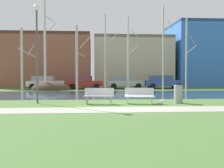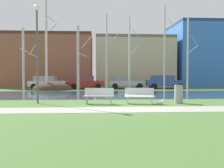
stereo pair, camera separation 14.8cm
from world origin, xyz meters
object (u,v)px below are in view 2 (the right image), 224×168
at_px(parked_van_nearest_white, 47,82).
at_px(parked_sedan_second_red, 86,82).
at_px(seagull, 160,102).
at_px(bench_right, 139,95).
at_px(streetlamp, 37,38).
at_px(parked_wagon_fourth_blue, 164,82).
at_px(trash_bin, 179,94).
at_px(bench_left, 99,95).
at_px(parked_hatch_third_silver, 126,82).

xyz_separation_m(parked_van_nearest_white, parked_sedan_second_red, (4.30, 0.13, 0.02)).
bearing_deg(seagull, bench_right, 157.09).
bearing_deg(seagull, streetlamp, 171.53).
relative_size(seagull, parked_wagon_fourth_blue, 0.11).
bearing_deg(streetlamp, seagull, -8.47).
height_order(seagull, streetlamp, streetlamp).
distance_m(trash_bin, parked_sedan_second_red, 16.26).
xyz_separation_m(bench_right, trash_bin, (2.22, 0.11, 0.06)).
height_order(bench_right, seagull, bench_right).
bearing_deg(trash_bin, streetlamp, 176.74).
height_order(trash_bin, parked_wagon_fourth_blue, parked_wagon_fourth_blue).
distance_m(trash_bin, seagull, 1.35).
relative_size(bench_left, seagull, 3.44).
bearing_deg(streetlamp, parked_hatch_third_silver, 66.09).
distance_m(bench_left, parked_van_nearest_white, 16.19).
xyz_separation_m(bench_left, parked_van_nearest_white, (-5.68, 15.16, 0.29)).
bearing_deg(trash_bin, bench_right, -177.25).
bearing_deg(parked_hatch_third_silver, trash_bin, -85.82).
bearing_deg(bench_left, parked_wagon_fourth_blue, 62.95).
bearing_deg(parked_wagon_fourth_blue, parked_van_nearest_white, 179.76).
xyz_separation_m(trash_bin, parked_hatch_third_silver, (-1.14, 15.59, 0.23)).
height_order(bench_right, parked_wagon_fourth_blue, parked_wagon_fourth_blue).
relative_size(bench_left, parked_van_nearest_white, 0.40).
height_order(seagull, parked_sedan_second_red, parked_sedan_second_red).
bearing_deg(bench_right, parked_sedan_second_red, 103.27).
bearing_deg(bench_left, parked_hatch_third_silver, 78.12).
relative_size(bench_left, parked_wagon_fourth_blue, 0.37).
bearing_deg(parked_wagon_fourth_blue, trash_bin, -102.30).
distance_m(seagull, parked_hatch_third_silver, 16.15).
bearing_deg(parked_hatch_third_silver, parked_wagon_fourth_blue, -7.69).
relative_size(parked_van_nearest_white, parked_wagon_fourth_blue, 0.92).
xyz_separation_m(parked_hatch_third_silver, parked_wagon_fourth_blue, (4.41, -0.60, 0.05)).
height_order(streetlamp, parked_sedan_second_red, streetlamp).
bearing_deg(bench_left, parked_van_nearest_white, 110.55).
height_order(bench_right, trash_bin, trash_bin).
bearing_deg(bench_right, parked_van_nearest_white, 117.55).
xyz_separation_m(bench_right, parked_wagon_fourth_blue, (5.49, 15.10, 0.33)).
bearing_deg(parked_sedan_second_red, parked_van_nearest_white, -178.32).
distance_m(bench_left, parked_wagon_fourth_blue, 16.96).
relative_size(streetlamp, parked_wagon_fourth_blue, 1.21).
xyz_separation_m(streetlamp, parked_wagon_fourth_blue, (11.12, 14.55, -2.82)).
bearing_deg(parked_wagon_fourth_blue, parked_hatch_third_silver, 172.31).
height_order(bench_left, parked_wagon_fourth_blue, parked_wagon_fourth_blue).
relative_size(bench_right, seagull, 3.44).
bearing_deg(bench_right, bench_left, 180.00).
relative_size(parked_hatch_third_silver, parked_wagon_fourth_blue, 0.96).
height_order(bench_left, parked_sedan_second_red, parked_sedan_second_red).
relative_size(bench_right, parked_van_nearest_white, 0.40).
distance_m(parked_van_nearest_white, parked_hatch_third_silver, 9.00).
bearing_deg(streetlamp, parked_sedan_second_red, 82.16).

